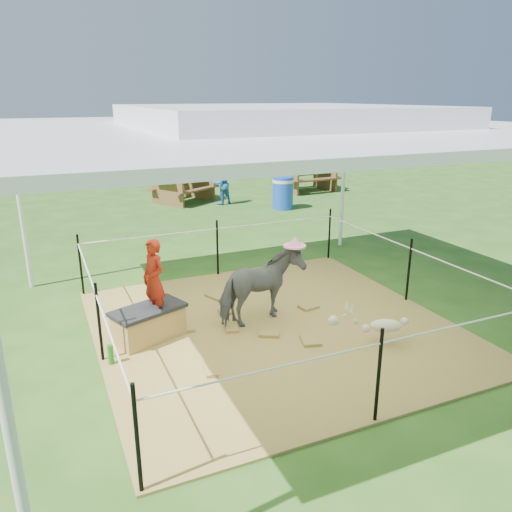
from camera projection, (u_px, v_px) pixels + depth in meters
name	position (u px, v px, depth m)	size (l,w,h in m)	color
ground	(274.00, 328.00, 6.79)	(90.00, 90.00, 0.00)	#2D5919
hay_patch	(274.00, 327.00, 6.78)	(4.60, 4.60, 0.03)	brown
canopy_tent	(276.00, 124.00, 5.96)	(6.30, 6.30, 2.90)	silver
rope_fence	(274.00, 284.00, 6.59)	(4.54, 4.54, 1.00)	black
straw_bale	(149.00, 325.00, 6.37)	(0.86, 0.43, 0.38)	#A0753A
dark_cloth	(148.00, 310.00, 6.30)	(0.92, 0.48, 0.05)	black
woman	(153.00, 272.00, 6.19)	(0.38, 0.25, 1.03)	#AC1F10
green_bottle	(111.00, 354.00, 5.78)	(0.07, 0.07, 0.24)	#1E7E1C
pony	(261.00, 287.00, 6.75)	(0.55, 1.20, 1.01)	#4E4E54
pink_hat	(261.00, 246.00, 6.58)	(0.32, 0.32, 0.15)	pink
foal	(386.00, 323.00, 6.22)	(0.99, 0.55, 0.55)	#CAB593
trash_barrel	(283.00, 193.00, 13.78)	(0.58, 0.58, 0.89)	blue
picnic_table_near	(184.00, 190.00, 14.72)	(1.74, 1.26, 0.73)	#57341D
picnic_table_far	(307.00, 179.00, 16.41)	(1.89, 1.36, 0.79)	#54361D
distant_person	(221.00, 184.00, 14.32)	(0.58, 0.45, 1.20)	#336EC1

